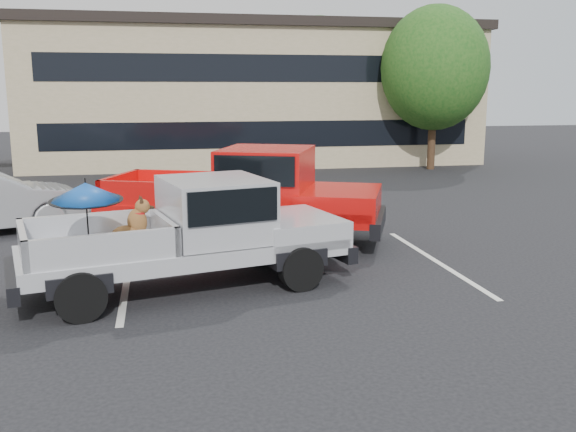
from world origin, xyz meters
name	(u,v)px	position (x,y,z in m)	size (l,w,h in m)	color
ground	(313,303)	(0.00, 0.00, 0.00)	(90.00, 90.00, 0.00)	black
stripe_left	(127,278)	(-3.00, 2.00, 0.00)	(0.12, 5.00, 0.01)	silver
stripe_right	(436,261)	(3.00, 2.00, 0.00)	(0.12, 5.00, 0.01)	silver
motel_building	(251,92)	(2.00, 20.99, 3.21)	(20.40, 8.40, 6.30)	tan
tree_right	(435,68)	(9.00, 16.00, 4.21)	(4.46, 4.46, 6.78)	#332114
tree_back	(318,69)	(6.00, 24.00, 4.41)	(4.68, 4.68, 7.11)	#332114
silver_pickup	(202,227)	(-1.67, 1.27, 1.05)	(5.99, 3.22, 2.06)	black
red_pickup	(258,191)	(-0.23, 4.34, 1.15)	(6.75, 4.49, 2.11)	black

